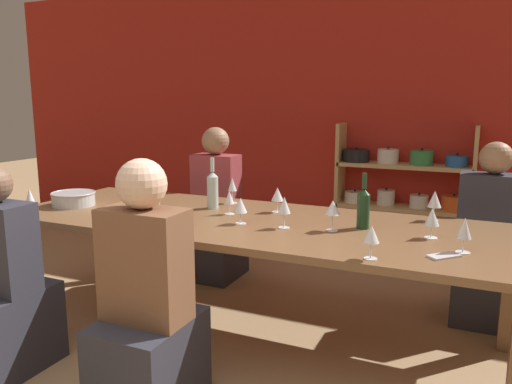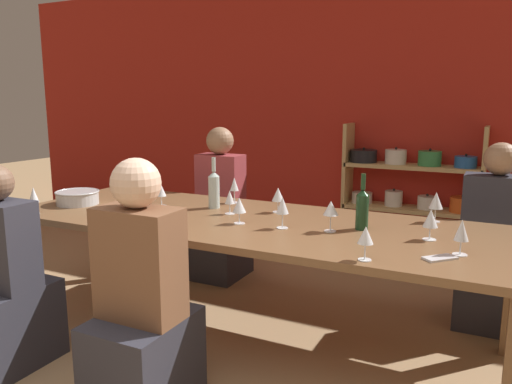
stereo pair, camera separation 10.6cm
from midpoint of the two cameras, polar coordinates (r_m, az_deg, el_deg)
name	(u,v)px [view 2 (the right image)]	position (r m, az deg, el deg)	size (l,w,h in m)	color
wall_back_red	(361,110)	(5.17, 12.54, 9.17)	(8.80, 0.06, 2.70)	red
shelf_unit	(410,202)	(4.96, 17.79, -1.11)	(1.26, 0.30, 1.22)	tan
dining_table	(249,230)	(2.99, 0.17, -4.37)	(3.04, 1.08, 0.75)	brown
mixing_bowl	(77,197)	(3.60, -18.94, -0.54)	(0.29, 0.29, 0.09)	#B7BABC
wine_bottle_green	(214,189)	(3.27, -3.90, 0.38)	(0.07, 0.07, 0.34)	#B2C6C1
wine_bottle_dark	(362,208)	(2.80, 13.11, -1.81)	(0.07, 0.07, 0.31)	#19381E
wine_glass_white_a	(234,185)	(3.43, -1.61, 0.77)	(0.07, 0.07, 0.18)	white
wine_glass_red_a	(230,198)	(3.10, -2.05, -0.71)	(0.06, 0.06, 0.15)	white
wine_glass_empty_a	(278,195)	(3.15, 3.50, -0.34)	(0.08, 0.08, 0.16)	white
wine_glass_red_b	(161,191)	(3.37, -9.90, 0.08)	(0.07, 0.07, 0.15)	white
wine_glass_white_b	(282,206)	(2.76, 4.15, -1.66)	(0.07, 0.07, 0.18)	white
wine_glass_red_c	(331,209)	(2.72, 9.65, -1.94)	(0.08, 0.08, 0.17)	white
wine_glass_empty_b	(366,236)	(2.27, 13.73, -4.91)	(0.07, 0.07, 0.16)	white
wine_glass_red_d	(239,206)	(2.85, -0.86, -1.61)	(0.08, 0.08, 0.15)	white
wine_glass_empty_c	(462,231)	(2.48, 23.58, -4.12)	(0.07, 0.07, 0.17)	white
wine_glass_red_e	(34,196)	(3.37, -23.25, -0.41)	(0.06, 0.06, 0.17)	white
wine_glass_white_c	(436,201)	(3.09, 20.81, -1.00)	(0.08, 0.08, 0.18)	white
wine_glass_red_f	(431,219)	(2.69, 20.40, -2.96)	(0.08, 0.08, 0.16)	white
cell_phone	(440,258)	(2.42, 21.48, -7.04)	(0.15, 0.16, 0.01)	silver
person_near_a	(142,319)	(2.43, -11.66, -14.06)	(0.39, 0.49, 1.20)	#2D2D38
person_far_a	(221,221)	(4.10, -3.28, -3.39)	(0.37, 0.46, 1.24)	#2D2D38
person_near_b	(5,294)	(3.06, -25.84, -10.44)	(0.38, 0.48, 1.12)	#2D2D38
person_far_b	(492,259)	(3.62, 26.14, -6.87)	(0.40, 0.51, 1.19)	#2D2D38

